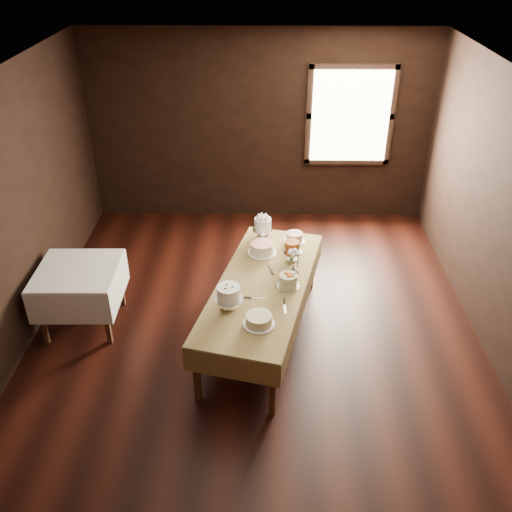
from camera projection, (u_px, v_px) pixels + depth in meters
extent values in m
cube|color=black|center=(256.00, 337.00, 6.14)|extent=(5.00, 6.00, 0.01)
cube|color=beige|center=(256.00, 85.00, 4.66)|extent=(5.00, 6.00, 0.01)
cube|color=black|center=(259.00, 128.00, 7.94)|extent=(5.00, 0.02, 2.80)
cube|color=black|center=(246.00, 506.00, 2.85)|extent=(5.00, 0.02, 2.80)
cube|color=black|center=(5.00, 226.00, 5.43)|extent=(0.02, 6.00, 2.80)
cube|color=black|center=(510.00, 230.00, 5.36)|extent=(0.02, 6.00, 2.80)
cube|color=#FFEABF|center=(350.00, 117.00, 7.77)|extent=(1.10, 0.05, 1.30)
cube|color=#412413|center=(197.00, 375.00, 5.18)|extent=(0.07, 0.07, 0.65)
cube|color=#412413|center=(255.00, 258.00, 6.95)|extent=(0.07, 0.07, 0.65)
cube|color=#412413|center=(273.00, 389.00, 5.02)|extent=(0.07, 0.07, 0.65)
cube|color=#412413|center=(312.00, 266.00, 6.79)|extent=(0.07, 0.07, 0.65)
cube|color=#412413|center=(262.00, 286.00, 5.79)|extent=(1.36, 2.41, 0.04)
cube|color=tan|center=(262.00, 284.00, 5.78)|extent=(1.43, 2.48, 0.01)
cube|color=#412413|center=(42.00, 318.00, 5.88)|extent=(0.05, 0.05, 0.69)
cube|color=#412413|center=(61.00, 281.00, 6.47)|extent=(0.05, 0.05, 0.69)
cube|color=#412413|center=(106.00, 318.00, 5.88)|extent=(0.05, 0.05, 0.69)
cube|color=#412413|center=(120.00, 281.00, 6.47)|extent=(0.05, 0.05, 0.69)
cube|color=#412413|center=(77.00, 272.00, 5.98)|extent=(0.81, 0.81, 0.04)
cube|color=white|center=(77.00, 270.00, 5.97)|extent=(0.89, 0.89, 0.01)
cylinder|color=silver|center=(263.00, 233.00, 6.58)|extent=(0.24, 0.24, 0.12)
cylinder|color=white|center=(263.00, 223.00, 6.52)|extent=(0.27, 0.27, 0.14)
cylinder|color=white|center=(294.00, 241.00, 6.51)|extent=(0.25, 0.25, 0.01)
cylinder|color=#D5B78E|center=(294.00, 237.00, 6.48)|extent=(0.23, 0.23, 0.11)
cylinder|color=white|center=(262.00, 253.00, 6.29)|extent=(0.33, 0.33, 0.01)
cylinder|color=white|center=(262.00, 248.00, 6.26)|extent=(0.38, 0.38, 0.11)
cylinder|color=silver|center=(292.00, 255.00, 6.13)|extent=(0.22, 0.22, 0.12)
cylinder|color=#A44B17|center=(292.00, 246.00, 6.07)|extent=(0.21, 0.21, 0.13)
cylinder|color=silver|center=(288.00, 286.00, 5.72)|extent=(0.25, 0.25, 0.01)
cylinder|color=beige|center=(288.00, 280.00, 5.68)|extent=(0.24, 0.24, 0.13)
cylinder|color=silver|center=(229.00, 303.00, 5.38)|extent=(0.29, 0.29, 0.13)
cylinder|color=white|center=(229.00, 292.00, 5.31)|extent=(0.27, 0.27, 0.14)
cylinder|color=white|center=(259.00, 324.00, 5.19)|extent=(0.31, 0.31, 0.01)
cylinder|color=beige|center=(259.00, 320.00, 5.16)|extent=(0.34, 0.34, 0.10)
cube|color=silver|center=(259.00, 298.00, 5.54)|extent=(0.24, 0.04, 0.01)
cube|color=silver|center=(285.00, 309.00, 5.39)|extent=(0.03, 0.24, 0.01)
cube|color=silver|center=(269.00, 266.00, 6.04)|extent=(0.09, 0.24, 0.01)
cube|color=silver|center=(291.00, 274.00, 5.92)|extent=(0.20, 0.17, 0.01)
cube|color=silver|center=(229.00, 290.00, 5.66)|extent=(0.16, 0.21, 0.01)
imported|color=#2D2823|center=(293.00, 272.00, 5.85)|extent=(0.16, 0.16, 0.12)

